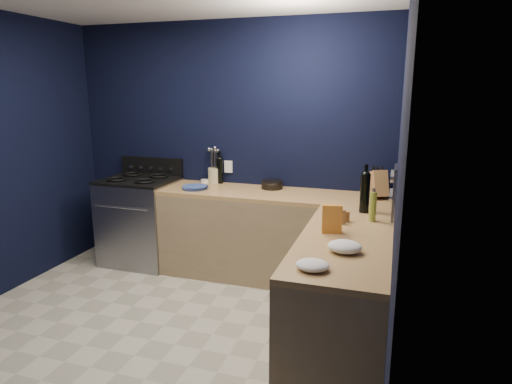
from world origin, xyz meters
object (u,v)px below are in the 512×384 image
at_px(utensil_crock, 214,175).
at_px(knife_block, 377,184).
at_px(gas_range, 141,222).
at_px(plate_stack, 195,187).
at_px(crouton_bag, 332,219).

bearing_deg(utensil_crock, knife_block, -4.55).
relative_size(gas_range, utensil_crock, 5.60).
bearing_deg(plate_stack, crouton_bag, -32.72).
bearing_deg(knife_block, plate_stack, 161.94).
bearing_deg(knife_block, utensil_crock, 150.93).
relative_size(utensil_crock, knife_block, 0.67).
xyz_separation_m(utensil_crock, knife_block, (1.73, -0.14, 0.04)).
bearing_deg(crouton_bag, plate_stack, 135.70).
distance_m(gas_range, crouton_bag, 2.55).
distance_m(utensil_crock, crouton_bag, 1.99).
height_order(plate_stack, knife_block, knife_block).
distance_m(plate_stack, crouton_bag, 1.84).
bearing_deg(gas_range, crouton_bag, -25.30).
relative_size(plate_stack, utensil_crock, 1.56).
bearing_deg(plate_stack, gas_range, 174.23).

